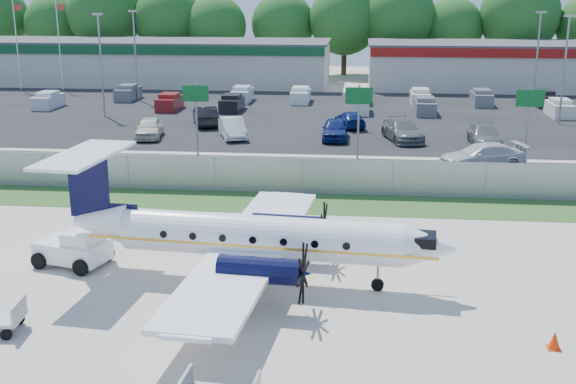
# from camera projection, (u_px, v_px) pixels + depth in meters

# --- Properties ---
(ground) EXTENTS (170.00, 170.00, 0.00)m
(ground) POSITION_uv_depth(u_px,v_px,m) (272.00, 294.00, 27.08)
(ground) COLOR beige
(ground) RESTS_ON ground
(grass_verge) EXTENTS (170.00, 4.00, 0.02)m
(grass_verge) POSITION_uv_depth(u_px,v_px,m) (299.00, 203.00, 38.57)
(grass_verge) COLOR #2D561E
(grass_verge) RESTS_ON ground
(access_road) EXTENTS (170.00, 8.00, 0.02)m
(access_road) POSITION_uv_depth(u_px,v_px,m) (309.00, 172.00, 45.28)
(access_road) COLOR black
(access_road) RESTS_ON ground
(parking_lot) EXTENTS (170.00, 32.00, 0.02)m
(parking_lot) POSITION_uv_depth(u_px,v_px,m) (326.00, 116.00, 65.40)
(parking_lot) COLOR black
(parking_lot) RESTS_ON ground
(perimeter_fence) EXTENTS (120.00, 0.06, 1.99)m
(perimeter_fence) POSITION_uv_depth(u_px,v_px,m) (303.00, 176.00, 40.22)
(perimeter_fence) COLOR gray
(perimeter_fence) RESTS_ON ground
(building_west) EXTENTS (46.40, 12.40, 5.24)m
(building_west) POSITION_uv_depth(u_px,v_px,m) (139.00, 62.00, 88.10)
(building_west) COLOR beige
(building_west) RESTS_ON ground
(building_east) EXTENTS (44.40, 12.40, 5.24)m
(building_east) POSITION_uv_depth(u_px,v_px,m) (561.00, 66.00, 83.22)
(building_east) COLOR beige
(building_east) RESTS_ON ground
(sign_left) EXTENTS (1.80, 0.26, 5.00)m
(sign_left) POSITION_uv_depth(u_px,v_px,m) (196.00, 103.00, 48.84)
(sign_left) COLOR gray
(sign_left) RESTS_ON ground
(sign_mid) EXTENTS (1.80, 0.26, 5.00)m
(sign_mid) POSITION_uv_depth(u_px,v_px,m) (359.00, 106.00, 47.76)
(sign_mid) COLOR gray
(sign_mid) RESTS_ON ground
(sign_right) EXTENTS (1.80, 0.26, 5.00)m
(sign_right) POSITION_uv_depth(u_px,v_px,m) (529.00, 109.00, 46.69)
(sign_right) COLOR gray
(sign_right) RESTS_ON ground
(flagpole_west) EXTENTS (1.06, 0.12, 10.00)m
(flagpole_west) POSITION_uv_depth(u_px,v_px,m) (17.00, 40.00, 81.76)
(flagpole_west) COLOR white
(flagpole_west) RESTS_ON ground
(flagpole_east) EXTENTS (1.06, 0.12, 10.00)m
(flagpole_east) POSITION_uv_depth(u_px,v_px,m) (59.00, 40.00, 81.28)
(flagpole_east) COLOR white
(flagpole_east) RESTS_ON ground
(light_pole_nw) EXTENTS (0.90, 0.35, 9.09)m
(light_pole_nw) POSITION_uv_depth(u_px,v_px,m) (101.00, 58.00, 64.03)
(light_pole_nw) COLOR gray
(light_pole_nw) RESTS_ON ground
(light_pole_ne) EXTENTS (0.90, 0.35, 9.09)m
(light_pole_ne) POSITION_uv_depth(u_px,v_px,m) (565.00, 62.00, 60.13)
(light_pole_ne) COLOR gray
(light_pole_ne) RESTS_ON ground
(light_pole_sw) EXTENTS (0.90, 0.35, 9.09)m
(light_pole_sw) POSITION_uv_depth(u_px,v_px,m) (135.00, 49.00, 73.61)
(light_pole_sw) COLOR gray
(light_pole_sw) RESTS_ON ground
(light_pole_se) EXTENTS (0.90, 0.35, 9.09)m
(light_pole_se) POSITION_uv_depth(u_px,v_px,m) (537.00, 52.00, 69.71)
(light_pole_se) COLOR gray
(light_pole_se) RESTS_ON ground
(tree_line) EXTENTS (112.00, 6.00, 14.00)m
(tree_line) POSITION_uv_depth(u_px,v_px,m) (339.00, 75.00, 97.98)
(tree_line) COLOR #1D5619
(tree_line) RESTS_ON ground
(aircraft) EXTENTS (15.69, 15.45, 4.83)m
(aircraft) POSITION_uv_depth(u_px,v_px,m) (252.00, 236.00, 27.74)
(aircraft) COLOR white
(aircraft) RESTS_ON ground
(pushback_tug) EXTENTS (3.19, 2.67, 1.53)m
(pushback_tug) POSITION_uv_depth(u_px,v_px,m) (75.00, 248.00, 29.72)
(pushback_tug) COLOR white
(pushback_tug) RESTS_ON ground
(cone_nose) EXTENTS (0.41, 0.41, 0.59)m
(cone_nose) POSITION_uv_depth(u_px,v_px,m) (554.00, 341.00, 22.85)
(cone_nose) COLOR red
(cone_nose) RESTS_ON ground
(cone_starboard_wing) EXTENTS (0.37, 0.37, 0.52)m
(cone_starboard_wing) POSITION_uv_depth(u_px,v_px,m) (283.00, 203.00, 37.84)
(cone_starboard_wing) COLOR red
(cone_starboard_wing) RESTS_ON ground
(road_car_west) EXTENTS (4.78, 2.74, 1.30)m
(road_car_west) POSITION_uv_depth(u_px,v_px,m) (78.00, 175.00, 44.44)
(road_car_west) COLOR navy
(road_car_west) RESTS_ON ground
(road_car_mid) EXTENTS (6.00, 3.71, 1.62)m
(road_car_mid) POSITION_uv_depth(u_px,v_px,m) (481.00, 169.00, 46.11)
(road_car_mid) COLOR silver
(road_car_mid) RESTS_ON ground
(parked_car_a) EXTENTS (2.53, 4.82, 1.56)m
(parked_car_a) POSITION_uv_depth(u_px,v_px,m) (150.00, 138.00, 55.73)
(parked_car_a) COLOR beige
(parked_car_a) RESTS_ON ground
(parked_car_b) EXTENTS (3.08, 5.01, 1.56)m
(parked_car_b) POSITION_uv_depth(u_px,v_px,m) (233.00, 138.00, 55.78)
(parked_car_b) COLOR silver
(parked_car_b) RESTS_ON ground
(parked_car_c) EXTENTS (1.97, 4.75, 1.61)m
(parked_car_c) POSITION_uv_depth(u_px,v_px,m) (335.00, 140.00, 55.13)
(parked_car_c) COLOR navy
(parked_car_c) RESTS_ON ground
(parked_car_d) EXTENTS (3.49, 5.87, 1.59)m
(parked_car_d) POSITION_uv_depth(u_px,v_px,m) (402.00, 141.00, 54.72)
(parked_car_d) COLOR #595B5E
(parked_car_d) RESTS_ON ground
(parked_car_e) EXTENTS (2.07, 5.09, 1.48)m
(parked_car_e) POSITION_uv_depth(u_px,v_px,m) (484.00, 145.00, 53.15)
(parked_car_e) COLOR #595B5E
(parked_car_e) RESTS_ON ground
(parked_car_f) EXTENTS (3.24, 5.33, 1.66)m
(parked_car_f) POSITION_uv_depth(u_px,v_px,m) (206.00, 125.00, 60.90)
(parked_car_f) COLOR black
(parked_car_f) RESTS_ON ground
(parked_car_g) EXTENTS (2.96, 4.88, 1.32)m
(parked_car_g) POSITION_uv_depth(u_px,v_px,m) (350.00, 127.00, 60.12)
(parked_car_g) COLOR navy
(parked_car_g) RESTS_ON ground
(far_parking_rows) EXTENTS (56.00, 10.00, 1.60)m
(far_parking_rows) POSITION_uv_depth(u_px,v_px,m) (329.00, 108.00, 70.20)
(far_parking_rows) COLOR gray
(far_parking_rows) RESTS_ON ground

